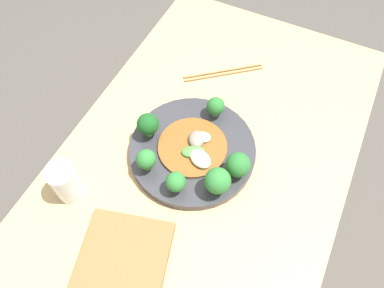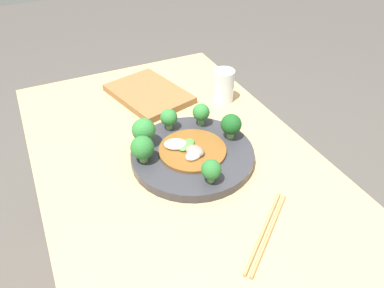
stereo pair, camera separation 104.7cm
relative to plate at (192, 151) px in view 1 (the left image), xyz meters
The scene contains 13 objects.
ground_plane 0.75m from the plate, 94.92° to the left, with size 8.00×8.00×0.00m, color #4C4742.
table 0.38m from the plate, 94.92° to the left, with size 1.06×0.65×0.74m.
plate is the anchor object (origin of this frame).
broccoli_north 0.13m from the plate, 82.90° to the left, with size 0.05×0.05×0.07m.
broccoli_southeast 0.12m from the plate, 37.47° to the right, with size 0.04×0.04×0.06m.
broccoli_west 0.12m from the plate, behind, with size 0.04×0.04×0.06m.
broccoli_northeast 0.13m from the plate, 52.79° to the left, with size 0.06×0.06×0.07m.
broccoli_east 0.12m from the plate, ahead, with size 0.04×0.04×0.06m.
broccoli_south 0.12m from the plate, 86.41° to the right, with size 0.05×0.05×0.07m.
stirfry_center 0.02m from the plate, 92.24° to the left, with size 0.16×0.16×0.02m.
drinking_glass 0.29m from the plate, 44.16° to the right, with size 0.06×0.06×0.10m.
chopsticks 0.27m from the plate, behind, with size 0.15×0.18×0.01m.
cutting_board 0.32m from the plate, ahead, with size 0.28×0.23×0.02m.
Camera 1 is at (0.41, 0.16, 1.50)m, focal length 35.00 mm.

